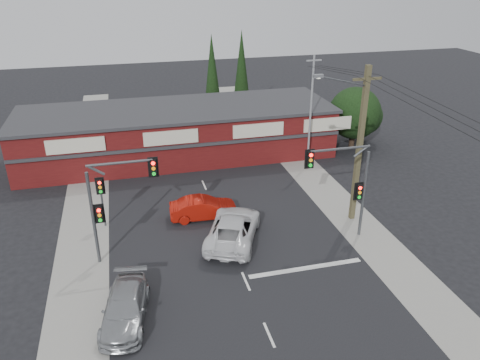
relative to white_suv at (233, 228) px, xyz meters
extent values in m
plane|color=black|center=(-0.33, -2.34, -0.82)|extent=(120.00, 120.00, 0.00)
cube|color=black|center=(-0.33, 2.66, -0.81)|extent=(14.00, 70.00, 0.01)
cube|color=gray|center=(-8.83, 2.66, -0.81)|extent=(3.00, 70.00, 0.02)
cube|color=gray|center=(8.17, 2.66, -0.81)|extent=(3.00, 70.00, 0.02)
cube|color=silver|center=(3.17, -3.84, -0.80)|extent=(6.50, 0.35, 0.01)
imported|color=silver|center=(0.00, 0.00, 0.00)|extent=(4.84, 6.47, 1.63)
imported|color=#9DA0A2|center=(-6.53, -5.53, -0.12)|extent=(2.75, 5.05, 1.39)
imported|color=#A6140A|center=(-1.25, 3.12, -0.10)|extent=(4.43, 1.74, 1.44)
cube|color=silver|center=(-0.33, -8.19, -0.80)|extent=(0.12, 1.60, 0.01)
cube|color=silver|center=(-0.33, -4.14, -0.80)|extent=(0.12, 1.60, 0.01)
cube|color=silver|center=(-0.33, -0.09, -0.80)|extent=(0.12, 1.60, 0.01)
cube|color=silver|center=(-0.33, 3.96, -0.80)|extent=(0.12, 1.60, 0.01)
cube|color=silver|center=(-0.33, 8.01, -0.80)|extent=(0.12, 1.60, 0.01)
cube|color=silver|center=(-0.33, 12.06, -0.80)|extent=(0.12, 1.60, 0.01)
cube|color=#470E0E|center=(-1.33, 14.66, 1.18)|extent=(26.00, 8.00, 4.00)
cube|color=#2D2D30|center=(-1.33, 14.66, 3.28)|extent=(26.40, 8.40, 0.25)
cube|color=beige|center=(-9.33, 10.61, 2.28)|extent=(4.20, 0.12, 1.10)
cube|color=beige|center=(-2.33, 10.61, 2.28)|extent=(4.20, 0.12, 1.10)
cube|color=beige|center=(4.67, 10.61, 2.28)|extent=(4.20, 0.12, 1.10)
cube|color=beige|center=(10.67, 10.61, 2.28)|extent=(4.20, 0.12, 1.10)
cube|color=#2D2D30|center=(-1.33, 10.56, 1.48)|extent=(26.00, 0.15, 0.25)
cylinder|color=#2D2116|center=(14.17, 12.66, 0.08)|extent=(0.50, 0.50, 1.80)
sphere|color=black|center=(14.17, 12.66, 2.38)|extent=(4.60, 4.60, 4.60)
sphere|color=black|center=(15.67, 13.66, 1.68)|extent=(3.40, 3.40, 3.40)
sphere|color=black|center=(12.87, 14.06, 1.48)|extent=(2.80, 2.80, 2.80)
cylinder|color=#2D2116|center=(3.17, 21.66, 0.18)|extent=(0.24, 0.24, 2.00)
cone|color=black|center=(3.17, 21.66, 4.68)|extent=(1.80, 1.80, 7.50)
cylinder|color=#2D2116|center=(6.67, 23.66, 0.18)|extent=(0.24, 0.24, 2.00)
cone|color=black|center=(6.67, 23.66, 4.68)|extent=(1.80, 1.80, 7.50)
cylinder|color=#47494C|center=(-7.83, -0.34, 1.93)|extent=(0.18, 0.18, 5.50)
cylinder|color=#47494C|center=(-6.13, -0.34, 5.03)|extent=(3.40, 0.14, 0.14)
cylinder|color=#47494C|center=(-7.32, -0.34, 4.73)|extent=(0.82, 0.14, 0.63)
cube|color=black|center=(-4.43, -0.34, 4.58)|extent=(0.32, 0.22, 0.95)
cube|color=black|center=(-4.43, -0.27, 4.58)|extent=(0.55, 0.04, 1.15)
cylinder|color=#FF0C07|center=(-4.43, -0.47, 4.88)|extent=(0.20, 0.06, 0.20)
cylinder|color=orange|center=(-4.43, -0.47, 4.58)|extent=(0.20, 0.06, 0.20)
cylinder|color=#0CE526|center=(-4.43, -0.47, 4.28)|extent=(0.20, 0.06, 0.20)
cube|color=black|center=(-7.48, -0.34, 2.18)|extent=(0.32, 0.22, 0.95)
cube|color=black|center=(-7.48, -0.27, 2.18)|extent=(0.55, 0.04, 1.15)
cylinder|color=#FF0C07|center=(-7.48, -0.47, 2.48)|extent=(0.20, 0.06, 0.20)
cylinder|color=orange|center=(-7.48, -0.47, 2.18)|extent=(0.20, 0.06, 0.20)
cylinder|color=#0CE526|center=(-7.48, -0.47, 1.88)|extent=(0.20, 0.06, 0.20)
cylinder|color=#47494C|center=(7.67, -1.34, 1.93)|extent=(0.18, 0.18, 5.50)
cylinder|color=#47494C|center=(5.87, -1.34, 5.03)|extent=(3.60, 0.14, 0.14)
cylinder|color=#47494C|center=(7.13, -1.34, 4.73)|extent=(0.82, 0.14, 0.63)
cube|color=black|center=(4.07, -1.34, 4.58)|extent=(0.32, 0.22, 0.95)
cube|color=black|center=(4.07, -1.27, 4.58)|extent=(0.55, 0.04, 1.15)
cylinder|color=#FF0C07|center=(4.07, -1.47, 4.88)|extent=(0.20, 0.06, 0.20)
cylinder|color=orange|center=(4.07, -1.47, 4.58)|extent=(0.20, 0.06, 0.20)
cylinder|color=#0CE526|center=(4.07, -1.47, 4.28)|extent=(0.20, 0.06, 0.20)
cube|color=black|center=(7.32, -1.34, 2.18)|extent=(0.32, 0.22, 0.95)
cube|color=black|center=(7.32, -1.27, 2.18)|extent=(0.55, 0.04, 1.15)
cylinder|color=#FF0C07|center=(7.32, -1.47, 2.48)|extent=(0.20, 0.06, 0.20)
cylinder|color=orange|center=(7.32, -1.47, 2.18)|extent=(0.20, 0.06, 0.20)
cylinder|color=#0CE526|center=(7.32, -1.47, 1.88)|extent=(0.20, 0.06, 0.20)
cylinder|color=#47494C|center=(-7.53, 3.66, 0.68)|extent=(0.12, 0.12, 3.00)
cube|color=black|center=(-7.53, 3.66, 1.98)|extent=(0.32, 0.22, 0.95)
cube|color=black|center=(-7.53, 3.73, 1.98)|extent=(0.55, 0.04, 1.15)
cylinder|color=#FF0C07|center=(-7.53, 3.53, 2.28)|extent=(0.20, 0.06, 0.20)
cylinder|color=orange|center=(-7.53, 3.53, 1.98)|extent=(0.20, 0.06, 0.20)
cylinder|color=#0CE526|center=(-7.53, 3.53, 1.68)|extent=(0.20, 0.06, 0.20)
cube|color=brown|center=(8.17, 0.66, 4.18)|extent=(0.30, 0.30, 10.00)
cube|color=brown|center=(8.17, 0.66, 8.38)|extent=(1.80, 0.14, 0.14)
cylinder|color=#47494C|center=(6.57, 0.51, 8.38)|extent=(3.23, 0.39, 0.89)
cube|color=slate|center=(4.97, 0.36, 8.78)|extent=(0.55, 0.25, 0.18)
cylinder|color=silver|center=(4.97, 0.36, 8.68)|extent=(0.28, 0.28, 0.05)
cylinder|color=gray|center=(8.67, 9.66, 3.68)|extent=(0.16, 0.16, 9.00)
cube|color=gray|center=(8.67, 9.66, 7.78)|extent=(1.20, 0.10, 0.10)
cylinder|color=black|center=(7.83, 5.16, 7.98)|extent=(0.73, 9.01, 1.22)
cylinder|color=black|center=(7.32, -9.34, 8.33)|extent=(0.32, 20.00, 0.52)
cylinder|color=black|center=(8.42, 5.16, 7.98)|extent=(0.52, 9.00, 1.22)
cylinder|color=black|center=(9.02, 5.16, 7.98)|extent=(0.31, 9.00, 1.22)
camera|label=1|loc=(-5.63, -23.54, 14.45)|focal=35.00mm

